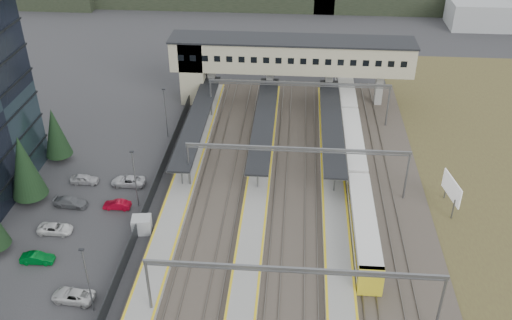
# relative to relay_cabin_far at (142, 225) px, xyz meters

# --- Properties ---
(ground) EXTENTS (220.00, 220.00, 0.00)m
(ground) POSITION_rel_relay_cabin_far_xyz_m (6.17, -4.78, -1.03)
(ground) COLOR #2B2B2D
(ground) RESTS_ON ground
(car_park) EXTENTS (10.64, 44.62, 1.29)m
(car_park) POSITION_rel_relay_cabin_far_xyz_m (-7.63, -11.72, -0.41)
(car_park) COLOR #AAA9AE
(car_park) RESTS_ON ground
(lampposts) EXTENTS (0.50, 53.25, 8.07)m
(lampposts) POSITION_rel_relay_cabin_far_xyz_m (-1.83, -3.53, 3.31)
(lampposts) COLOR slate
(lampposts) RESTS_ON ground
(fence) EXTENTS (0.08, 90.00, 2.00)m
(fence) POSITION_rel_relay_cabin_far_xyz_m (-0.33, 0.22, -0.03)
(fence) COLOR #26282B
(fence) RESTS_ON ground
(relay_cabin_far) EXTENTS (2.48, 2.16, 2.05)m
(relay_cabin_far) POSITION_rel_relay_cabin_far_xyz_m (0.00, 0.00, 0.00)
(relay_cabin_far) COLOR #999C9E
(relay_cabin_far) RESTS_ON ground
(rail_corridor) EXTENTS (34.00, 90.00, 0.92)m
(rail_corridor) POSITION_rel_relay_cabin_far_xyz_m (15.51, 0.22, -0.74)
(rail_corridor) COLOR #38322A
(rail_corridor) RESTS_ON ground
(canopies) EXTENTS (23.10, 30.00, 3.28)m
(canopies) POSITION_rel_relay_cabin_far_xyz_m (13.17, 22.22, 2.89)
(canopies) COLOR black
(canopies) RESTS_ON ground
(footbridge) EXTENTS (40.40, 6.40, 11.20)m
(footbridge) POSITION_rel_relay_cabin_far_xyz_m (13.87, 37.22, 6.90)
(footbridge) COLOR tan
(footbridge) RESTS_ON ground
(gantries) EXTENTS (28.40, 62.28, 7.17)m
(gantries) POSITION_rel_relay_cabin_far_xyz_m (18.17, -1.78, 4.97)
(gantries) COLOR slate
(gantries) RESTS_ON ground
(train) EXTENTS (2.65, 55.43, 3.34)m
(train) POSITION_rel_relay_cabin_far_xyz_m (26.17, 18.64, 0.87)
(train) COLOR silver
(train) RESTS_ON ground
(billboard) EXTENTS (1.11, 5.25, 4.39)m
(billboard) POSITION_rel_relay_cabin_far_xyz_m (37.56, 7.67, 1.87)
(billboard) COLOR slate
(billboard) RESTS_ON ground
(treeline_far) EXTENTS (170.00, 19.00, 7.00)m
(treeline_far) POSITION_rel_relay_cabin_far_xyz_m (29.98, 87.50, 1.92)
(treeline_far) COLOR black
(treeline_far) RESTS_ON ground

